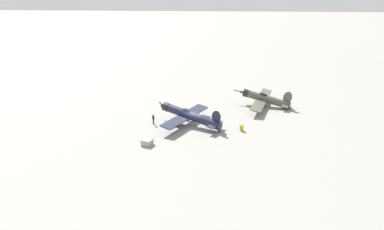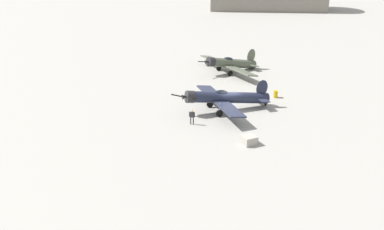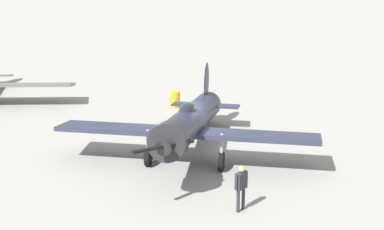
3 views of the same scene
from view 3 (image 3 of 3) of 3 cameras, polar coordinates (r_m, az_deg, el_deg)
name	(u,v)px [view 3 (image 3 of 3)]	position (r m, az deg, el deg)	size (l,w,h in m)	color
ground_plane	(192,153)	(26.47, 0.00, -3.74)	(400.00, 400.00, 0.00)	gray
airplane_foreground	(190,122)	(25.46, -0.20, -0.70)	(10.70, 10.51, 3.40)	#1E2338
ground_crew_mechanic	(241,184)	(20.72, 4.78, -6.67)	(0.58, 0.42, 1.68)	#2D2D33
fuel_drum	(175,99)	(33.66, -1.67, 1.51)	(0.62, 0.62, 0.93)	gold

